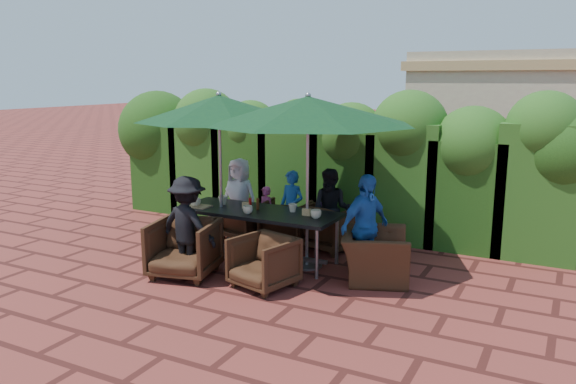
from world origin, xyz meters
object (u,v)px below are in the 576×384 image
at_px(chair_far_left, 246,218).
at_px(chair_far_right, 330,225).
at_px(dining_table, 258,215).
at_px(umbrella_left, 219,109).
at_px(umbrella_right, 308,111).
at_px(chair_far_mid, 286,220).
at_px(chair_near_right, 264,260).
at_px(chair_near_left, 184,245).
at_px(chair_end_right, 375,247).

xyz_separation_m(chair_far_left, chair_far_right, (1.49, 0.10, 0.04)).
height_order(dining_table, umbrella_left, umbrella_left).
height_order(umbrella_right, chair_far_mid, umbrella_right).
distance_m(dining_table, umbrella_right, 1.72).
distance_m(umbrella_left, chair_near_right, 2.40).
distance_m(dining_table, chair_near_right, 1.17).
height_order(umbrella_left, chair_far_mid, umbrella_left).
distance_m(umbrella_left, umbrella_right, 1.39).
xyz_separation_m(chair_far_mid, chair_far_right, (0.80, -0.03, 0.02)).
xyz_separation_m(umbrella_left, chair_near_right, (1.24, -0.89, -1.85)).
distance_m(chair_far_left, chair_near_left, 1.95).
xyz_separation_m(chair_far_left, chair_near_left, (0.21, -1.94, 0.07)).
bearing_deg(umbrella_right, umbrella_left, -176.12).
bearing_deg(chair_far_mid, umbrella_right, 122.60).
bearing_deg(chair_far_mid, chair_far_right, 169.10).
xyz_separation_m(chair_far_right, chair_near_right, (-0.11, -1.91, -0.03)).
relative_size(dining_table, chair_far_left, 3.40).
height_order(umbrella_right, chair_near_right, umbrella_right).
bearing_deg(chair_far_right, umbrella_right, 105.87).
relative_size(dining_table, chair_end_right, 2.44).
bearing_deg(dining_table, chair_near_right, -56.04).
distance_m(chair_near_left, chair_near_right, 1.18).
height_order(dining_table, chair_near_left, chair_near_left).
bearing_deg(umbrella_left, chair_far_left, 98.74).
bearing_deg(umbrella_left, chair_near_left, -86.13).
bearing_deg(chair_far_mid, dining_table, 84.73).
distance_m(chair_far_right, chair_end_right, 1.42).
bearing_deg(umbrella_left, chair_near_right, -35.76).
bearing_deg(dining_table, chair_end_right, 0.53).
xyz_separation_m(chair_far_right, chair_near_left, (-1.28, -2.04, 0.03)).
xyz_separation_m(umbrella_left, chair_far_right, (1.35, 1.02, -1.82)).
bearing_deg(chair_near_right, chair_end_right, 54.23).
height_order(umbrella_left, chair_end_right, umbrella_left).
distance_m(umbrella_right, chair_end_right, 2.05).
relative_size(chair_far_right, chair_near_left, 0.92).
bearing_deg(chair_far_left, chair_far_mid, -157.61).
bearing_deg(chair_near_right, chair_near_left, -159.14).
distance_m(dining_table, chair_near_left, 1.22).
height_order(chair_near_left, chair_end_right, chair_end_right).
height_order(chair_far_mid, chair_near_right, chair_far_mid).
relative_size(dining_table, chair_near_right, 3.31).
height_order(dining_table, chair_near_right, dining_table).
relative_size(umbrella_right, chair_end_right, 2.98).
relative_size(umbrella_left, chair_far_mid, 3.27).
bearing_deg(chair_end_right, chair_far_left, 51.44).
bearing_deg(umbrella_left, chair_far_right, 36.91).
height_order(umbrella_left, chair_near_right, umbrella_left).
distance_m(chair_far_mid, chair_near_left, 2.12).
xyz_separation_m(umbrella_right, chair_far_right, (-0.03, 0.92, -1.82)).
bearing_deg(dining_table, chair_near_left, -116.91).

